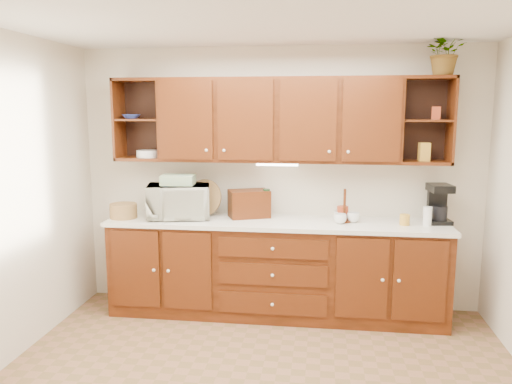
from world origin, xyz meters
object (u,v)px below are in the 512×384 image
(bread_box, at_px, (249,204))
(potted_plant, at_px, (445,52))
(microwave, at_px, (179,201))
(coffee_maker, at_px, (439,204))

(bread_box, relative_size, potted_plant, 0.94)
(microwave, distance_m, coffee_maker, 2.48)
(microwave, distance_m, potted_plant, 2.82)
(bread_box, height_order, potted_plant, potted_plant)
(coffee_maker, xyz_separation_m, potted_plant, (-0.03, -0.02, 1.38))
(microwave, bearing_deg, coffee_maker, -10.22)
(bread_box, bearing_deg, potted_plant, -22.66)
(microwave, relative_size, coffee_maker, 1.63)
(coffee_maker, bearing_deg, bread_box, 173.33)
(microwave, height_order, bread_box, microwave)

